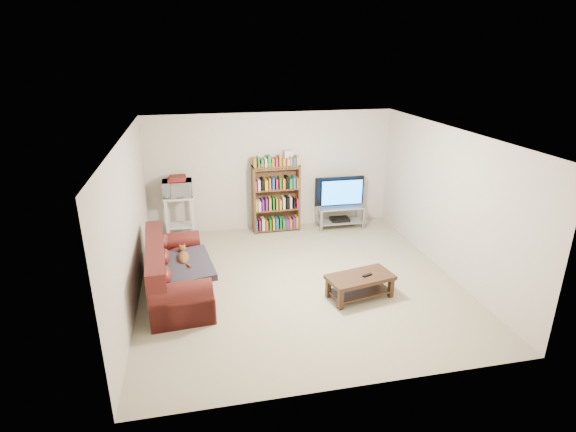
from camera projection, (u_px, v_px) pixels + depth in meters
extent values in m
plane|color=#BCAF8B|center=(299.00, 281.00, 7.31)|extent=(5.00, 5.00, 0.00)
plane|color=white|center=(300.00, 134.00, 6.47)|extent=(5.00, 5.00, 0.00)
plane|color=beige|center=(272.00, 172.00, 9.18)|extent=(5.00, 0.00, 5.00)
plane|color=beige|center=(356.00, 293.00, 4.59)|extent=(5.00, 0.00, 5.00)
plane|color=beige|center=(130.00, 224.00, 6.41)|extent=(0.00, 5.00, 5.00)
plane|color=beige|center=(448.00, 202.00, 7.37)|extent=(0.00, 5.00, 5.00)
cube|color=#541815|center=(179.00, 282.00, 6.89)|extent=(1.02, 2.07, 0.38)
cube|color=#541815|center=(157.00, 270.00, 6.72)|extent=(0.41, 2.03, 0.84)
cube|color=#541815|center=(183.00, 309.00, 6.07)|extent=(0.84, 0.30, 0.50)
cube|color=#541815|center=(176.00, 255.00, 7.67)|extent=(0.84, 0.30, 0.50)
cube|color=#2F2B37|center=(185.00, 266.00, 6.68)|extent=(0.93, 1.12, 0.18)
cube|color=#372213|center=(360.00, 277.00, 6.74)|extent=(1.07, 0.68, 0.06)
cube|color=#372213|center=(359.00, 291.00, 6.82)|extent=(0.96, 0.61, 0.03)
cube|color=#372213|center=(341.00, 300.00, 6.48)|extent=(0.08, 0.08, 0.30)
cube|color=#372213|center=(391.00, 288.00, 6.80)|extent=(0.08, 0.08, 0.30)
cube|color=#372213|center=(328.00, 288.00, 6.80)|extent=(0.08, 0.08, 0.30)
cube|color=#372213|center=(377.00, 277.00, 7.13)|extent=(0.08, 0.08, 0.30)
cube|color=black|center=(367.00, 275.00, 6.72)|extent=(0.17, 0.10, 0.02)
cube|color=#999EA3|center=(340.00, 207.00, 9.36)|extent=(0.98, 0.45, 0.03)
cube|color=#999EA3|center=(340.00, 221.00, 9.47)|extent=(0.93, 0.43, 0.02)
cube|color=gray|center=(321.00, 221.00, 9.18)|extent=(0.05, 0.05, 0.48)
cube|color=gray|center=(363.00, 219.00, 9.34)|extent=(0.05, 0.05, 0.48)
cube|color=gray|center=(317.00, 215.00, 9.53)|extent=(0.05, 0.05, 0.48)
cube|color=gray|center=(357.00, 212.00, 9.69)|extent=(0.05, 0.05, 0.48)
imported|color=black|center=(341.00, 192.00, 9.25)|extent=(1.04, 0.15, 0.60)
cube|color=black|center=(340.00, 219.00, 9.45)|extent=(0.39, 0.28, 0.06)
cube|color=#50331B|center=(254.00, 200.00, 9.05)|extent=(0.05, 0.30, 1.39)
cube|color=#50331B|center=(298.00, 197.00, 9.25)|extent=(0.05, 0.30, 1.39)
cube|color=#50331B|center=(276.00, 166.00, 8.92)|extent=(0.97, 0.32, 0.03)
cube|color=maroon|center=(265.00, 164.00, 8.85)|extent=(0.28, 0.22, 0.07)
cube|color=silver|center=(178.00, 197.00, 8.63)|extent=(0.57, 0.41, 0.04)
cube|color=silver|center=(181.00, 225.00, 8.83)|extent=(0.51, 0.37, 0.03)
cube|color=silver|center=(167.00, 223.00, 8.59)|extent=(0.05, 0.05, 0.86)
cube|color=silver|center=(193.00, 221.00, 8.68)|extent=(0.05, 0.05, 0.86)
cube|color=silver|center=(168.00, 217.00, 8.89)|extent=(0.05, 0.05, 0.86)
cube|color=silver|center=(193.00, 215.00, 8.99)|extent=(0.05, 0.05, 0.86)
imported|color=silver|center=(178.00, 188.00, 8.57)|extent=(0.56, 0.38, 0.31)
cube|color=maroon|center=(177.00, 179.00, 8.51)|extent=(0.33, 0.29, 0.05)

